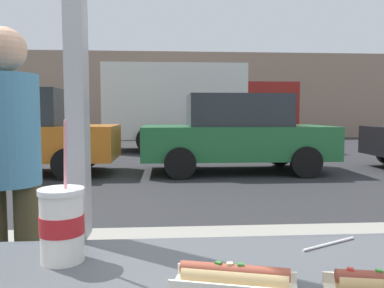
{
  "coord_description": "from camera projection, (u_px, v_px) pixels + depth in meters",
  "views": [
    {
      "loc": [
        0.24,
        -0.99,
        1.32
      ],
      "look_at": [
        0.53,
        3.12,
        0.99
      ],
      "focal_mm": 35.86,
      "sensor_mm": 36.0,
      "label": 1
    }
  ],
  "objects": [
    {
      "name": "hotdog_tray_near",
      "position": [
        234.0,
        278.0,
        0.74
      ],
      "size": [
        0.26,
        0.15,
        0.05
      ],
      "color": "silver",
      "rests_on": "window_counter"
    },
    {
      "name": "parked_car_orange",
      "position": [
        12.0,
        132.0,
        8.23
      ],
      "size": [
        4.41,
        1.91,
        1.83
      ],
      "color": "orange",
      "rests_on": "ground"
    },
    {
      "name": "soda_cup_right",
      "position": [
        62.0,
        224.0,
        0.88
      ],
      "size": [
        0.1,
        0.1,
        0.33
      ],
      "color": "white",
      "rests_on": "window_counter"
    },
    {
      "name": "pedestrian",
      "position": [
        8.0,
        167.0,
        1.94
      ],
      "size": [
        0.32,
        0.32,
        1.63
      ],
      "color": "#453E26",
      "rests_on": "sidewalk_strip"
    },
    {
      "name": "ground_plane",
      "position": [
        155.0,
        169.0,
        9.03
      ],
      "size": [
        60.0,
        60.0,
        0.0
      ],
      "primitive_type": "plane",
      "color": "#2D2D30"
    },
    {
      "name": "box_truck",
      "position": [
        195.0,
        105.0,
        13.5
      ],
      "size": [
        6.5,
        2.44,
        2.94
      ],
      "color": "silver",
      "rests_on": "ground"
    },
    {
      "name": "building_facade_far",
      "position": [
        161.0,
        96.0,
        20.44
      ],
      "size": [
        28.0,
        1.2,
        4.48
      ],
      "primitive_type": "cube",
      "color": "gray",
      "rests_on": "ground"
    },
    {
      "name": "parked_car_green",
      "position": [
        236.0,
        133.0,
        8.57
      ],
      "size": [
        4.15,
        2.02,
        1.72
      ],
      "color": "#236B38",
      "rests_on": "ground"
    },
    {
      "name": "loose_straw",
      "position": [
        329.0,
        244.0,
        0.99
      ],
      "size": [
        0.17,
        0.09,
        0.01
      ],
      "primitive_type": "cylinder",
      "rotation": [
        0.0,
        1.57,
        0.46
      ],
      "color": "white",
      "rests_on": "window_counter"
    }
  ]
}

